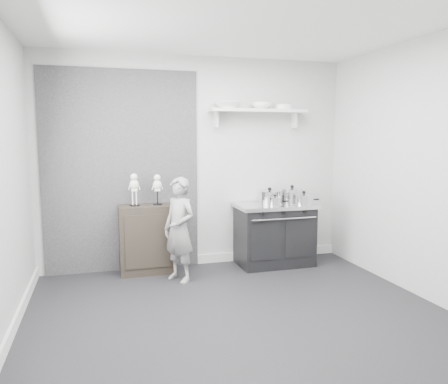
# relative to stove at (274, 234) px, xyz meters

# --- Properties ---
(ground) EXTENTS (4.00, 4.00, 0.00)m
(ground) POSITION_rel_stove_xyz_m (-0.97, -1.48, -0.41)
(ground) COLOR black
(ground) RESTS_ON ground
(room_shell) EXTENTS (4.02, 3.62, 2.71)m
(room_shell) POSITION_rel_stove_xyz_m (-1.06, -1.33, 1.23)
(room_shell) COLOR #A6A6A4
(room_shell) RESTS_ON ground
(wall_shelf) EXTENTS (1.30, 0.26, 0.24)m
(wall_shelf) POSITION_rel_stove_xyz_m (-0.17, 0.20, 1.60)
(wall_shelf) COLOR silver
(wall_shelf) RESTS_ON room_shell
(stove) EXTENTS (1.01, 0.63, 0.81)m
(stove) POSITION_rel_stove_xyz_m (0.00, 0.00, 0.00)
(stove) COLOR black
(stove) RESTS_ON ground
(side_cabinet) EXTENTS (0.65, 0.38, 0.85)m
(side_cabinet) POSITION_rel_stove_xyz_m (-1.66, 0.13, 0.01)
(side_cabinet) COLOR black
(side_cabinet) RESTS_ON ground
(child) EXTENTS (0.49, 0.53, 1.22)m
(child) POSITION_rel_stove_xyz_m (-1.32, -0.30, 0.20)
(child) COLOR gray
(child) RESTS_ON ground
(pot_back_left) EXTENTS (0.37, 0.29, 0.20)m
(pot_back_left) POSITION_rel_stove_xyz_m (-0.02, 0.13, 0.48)
(pot_back_left) COLOR silver
(pot_back_left) RESTS_ON stove
(pot_back_right) EXTENTS (0.37, 0.29, 0.23)m
(pot_back_right) POSITION_rel_stove_xyz_m (0.28, 0.08, 0.50)
(pot_back_right) COLOR silver
(pot_back_right) RESTS_ON stove
(pot_front_right) EXTENTS (0.35, 0.26, 0.18)m
(pot_front_right) POSITION_rel_stove_xyz_m (0.33, -0.16, 0.47)
(pot_front_right) COLOR silver
(pot_front_right) RESTS_ON stove
(pot_front_center) EXTENTS (0.27, 0.18, 0.15)m
(pot_front_center) POSITION_rel_stove_xyz_m (-0.06, -0.15, 0.46)
(pot_front_center) COLOR silver
(pot_front_center) RESTS_ON stove
(skeleton_full) EXTENTS (0.13, 0.08, 0.46)m
(skeleton_full) POSITION_rel_stove_xyz_m (-1.79, 0.13, 0.67)
(skeleton_full) COLOR silver
(skeleton_full) RESTS_ON side_cabinet
(skeleton_torso) EXTENTS (0.12, 0.08, 0.43)m
(skeleton_torso) POSITION_rel_stove_xyz_m (-1.51, 0.13, 0.65)
(skeleton_torso) COLOR silver
(skeleton_torso) RESTS_ON side_cabinet
(bowl_large) EXTENTS (0.33, 0.33, 0.08)m
(bowl_large) POSITION_rel_stove_xyz_m (-0.59, 0.19, 1.67)
(bowl_large) COLOR white
(bowl_large) RESTS_ON wall_shelf
(bowl_small) EXTENTS (0.26, 0.26, 0.08)m
(bowl_small) POSITION_rel_stove_xyz_m (-0.12, 0.19, 1.67)
(bowl_small) COLOR white
(bowl_small) RESTS_ON wall_shelf
(plate_stack) EXTENTS (0.24, 0.24, 0.06)m
(plate_stack) POSITION_rel_stove_xyz_m (0.19, 0.19, 1.66)
(plate_stack) COLOR white
(plate_stack) RESTS_ON wall_shelf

